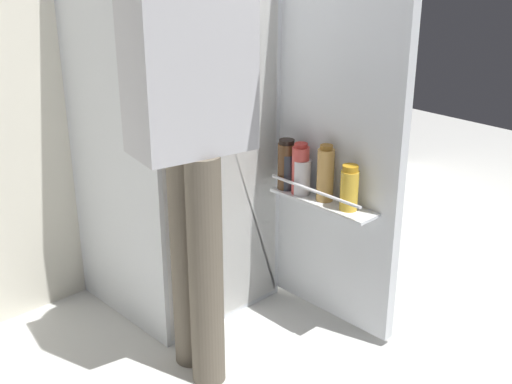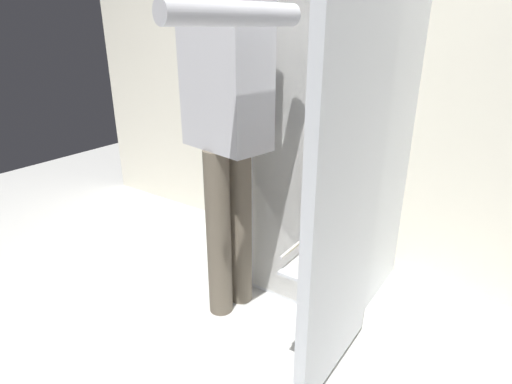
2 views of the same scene
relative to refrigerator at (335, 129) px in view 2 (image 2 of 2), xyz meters
The scene contains 4 objects.
ground_plane 1.03m from the refrigerator, 92.57° to the right, with size 6.94×6.94×0.00m, color silver.
kitchen_wall 0.51m from the refrigerator, 93.24° to the left, with size 4.40×0.10×2.41m, color silver.
refrigerator is the anchor object (origin of this frame).
person 0.57m from the refrigerator, 124.21° to the right, with size 0.55×0.76×1.72m.
Camera 2 is at (0.85, -1.36, 1.38)m, focal length 29.04 mm.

